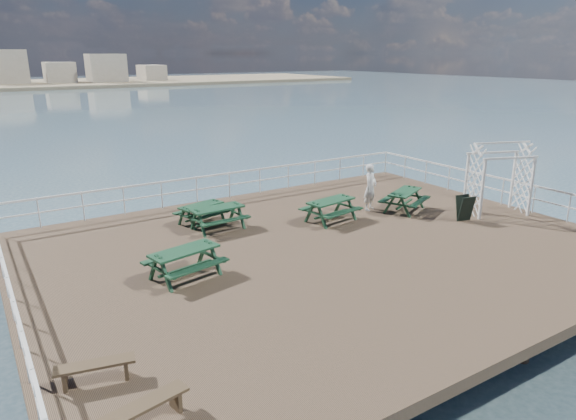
% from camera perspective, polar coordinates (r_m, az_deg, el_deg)
% --- Properties ---
extents(ground, '(18.00, 14.00, 0.30)m').
position_cam_1_polar(ground, '(16.43, 4.20, -4.52)').
color(ground, brown).
rests_on(ground, ground).
extents(sea_backdrop, '(300.00, 300.00, 9.20)m').
position_cam_1_polar(sea_backdrop, '(148.02, -24.67, 13.04)').
color(sea_backdrop, '#436270').
rests_on(sea_backdrop, ground).
extents(railing, '(17.77, 13.76, 1.10)m').
position_cam_1_polar(railing, '(18.07, -0.76, 0.97)').
color(railing, white).
rests_on(railing, ground).
extents(picnic_table_a, '(1.90, 1.56, 0.89)m').
position_cam_1_polar(picnic_table_a, '(17.92, -7.84, -0.36)').
color(picnic_table_a, '#133621').
rests_on(picnic_table_a, ground).
extents(picnic_table_b, '(1.90, 1.68, 0.79)m').
position_cam_1_polar(picnic_table_b, '(18.65, -9.61, 0.05)').
color(picnic_table_b, '#133621').
rests_on(picnic_table_b, ground).
extents(picnic_table_c, '(2.27, 2.10, 0.89)m').
position_cam_1_polar(picnic_table_c, '(20.36, 12.84, 1.49)').
color(picnic_table_c, '#133621').
rests_on(picnic_table_c, ground).
extents(picnic_table_d, '(2.15, 1.86, 0.91)m').
position_cam_1_polar(picnic_table_d, '(14.21, -11.41, -5.16)').
color(picnic_table_d, '#133621').
rests_on(picnic_table_d, ground).
extents(picnic_table_e, '(2.08, 1.78, 0.90)m').
position_cam_1_polar(picnic_table_e, '(18.67, 4.79, 0.49)').
color(picnic_table_e, '#133621').
rests_on(picnic_table_e, ground).
extents(flat_bench_near, '(1.53, 0.66, 0.43)m').
position_cam_1_polar(flat_bench_near, '(9.27, -15.54, -20.46)').
color(flat_bench_near, brown).
rests_on(flat_bench_near, ground).
extents(flat_bench_far, '(1.46, 0.64, 0.41)m').
position_cam_1_polar(flat_bench_far, '(10.52, -20.63, -16.11)').
color(flat_bench_far, brown).
rests_on(flat_bench_far, ground).
extents(trellis_arbor, '(2.48, 1.87, 2.75)m').
position_cam_1_polar(trellis_arbor, '(20.93, 22.35, 2.89)').
color(trellis_arbor, white).
rests_on(trellis_arbor, ground).
extents(sandwich_board, '(0.65, 0.53, 0.95)m').
position_cam_1_polar(sandwich_board, '(19.74, 19.04, 0.17)').
color(sandwich_board, black).
rests_on(sandwich_board, ground).
extents(person, '(0.78, 0.66, 1.81)m').
position_cam_1_polar(person, '(20.12, 9.14, 2.51)').
color(person, white).
rests_on(person, ground).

